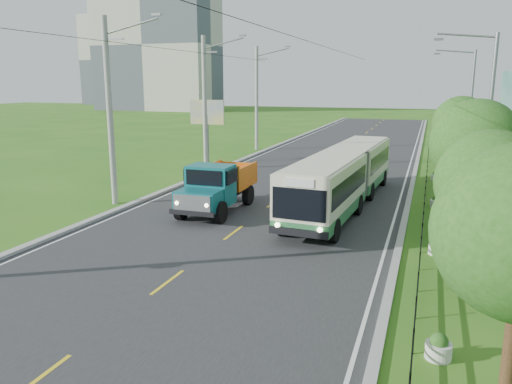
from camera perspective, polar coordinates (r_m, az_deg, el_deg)
The scene contains 28 objects.
ground at distance 17.39m, azimuth -10.07°, elevation -10.15°, with size 240.00×240.00×0.00m, color #2B6517.
road at distance 35.48m, azimuth 5.84°, elevation 1.64°, with size 14.00×120.00×0.02m, color #28282B.
curb_left at distance 37.76m, azimuth -4.85°, elevation 2.42°, with size 0.40×120.00×0.15m, color #9E9E99.
curb_right at distance 34.57m, azimuth 17.44°, elevation 0.91°, with size 0.30×120.00×0.10m, color #9E9E99.
edge_line_left at distance 37.55m, azimuth -4.08°, elevation 2.29°, with size 0.12×120.00×0.00m, color silver.
edge_line_right at distance 34.59m, azimuth 16.61°, elevation 0.92°, with size 0.12×120.00×0.00m, color silver.
centre_dash at distance 17.38m, azimuth -10.07°, elevation -10.09°, with size 0.12×2.20×0.00m, color yellow.
railing_right at distance 28.63m, azimuth 18.71°, elevation -0.98°, with size 0.04×40.00×0.60m, color black.
pole_near at distance 28.17m, azimuth -16.32°, elevation 8.84°, with size 3.51×0.32×10.00m.
pole_mid at distance 38.57m, azimuth -5.84°, elevation 10.11°, with size 3.51×0.32×10.00m.
pole_far at distance 49.70m, azimuth 0.12°, elevation 10.69°, with size 3.51×0.32×10.00m.
tree_second at distance 16.46m, azimuth 25.24°, elevation 0.37°, with size 3.18×3.26×5.30m.
tree_third at distance 22.29m, azimuth 23.89°, elevation 4.59°, with size 3.60×3.62×6.00m.
tree_fourth at distance 28.29m, azimuth 22.94°, elevation 5.30°, with size 3.24×3.31×5.40m.
tree_fifth at distance 34.22m, azimuth 22.42°, elevation 6.88°, with size 3.48×3.52×5.80m.
tree_back at distance 40.21m, azimuth 22.00°, elevation 7.32°, with size 3.30×3.36×5.50m.
streetlight_mid at distance 28.10m, azimuth 24.80°, elevation 7.81°, with size 3.02×0.20×9.07m.
streetlight_far at distance 42.04m, azimuth 23.11°, elevation 9.12°, with size 3.02×0.20×9.07m.
planter_front at distance 13.52m, azimuth 20.15°, elevation -16.35°, with size 0.64×0.64×0.67m.
planter_near at distance 20.91m, azimuth 19.98°, elevation -5.97°, with size 0.64×0.64×0.67m.
planter_mid at distance 28.64m, azimuth 19.90°, elevation -1.10°, with size 0.64×0.64×0.67m.
planter_far at distance 36.48m, azimuth 19.86°, elevation 1.70°, with size 0.64×0.64×0.67m.
billboard_left at distance 41.87m, azimuth -5.60°, elevation 8.62°, with size 3.00×0.20×5.20m.
billboard_right at distance 34.21m, azimuth 26.77°, elevation 9.00°, with size 0.24×6.00×7.30m.
apartment_near at distance 126.12m, azimuth -11.21°, elevation 16.04°, with size 28.00×14.00×30.00m, color #B7B2A3.
apartment_far at distance 160.39m, azimuth -14.50°, elevation 14.35°, with size 24.00×14.00×26.00m, color #B7B2A3.
bus at distance 27.23m, azimuth 9.98°, elevation 2.05°, with size 3.47×15.61×2.99m.
dump_truck at distance 25.95m, azimuth -4.44°, elevation 0.93°, with size 2.47×6.16×2.57m.
Camera 1 is at (8.03, -13.92, 6.63)m, focal length 35.00 mm.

